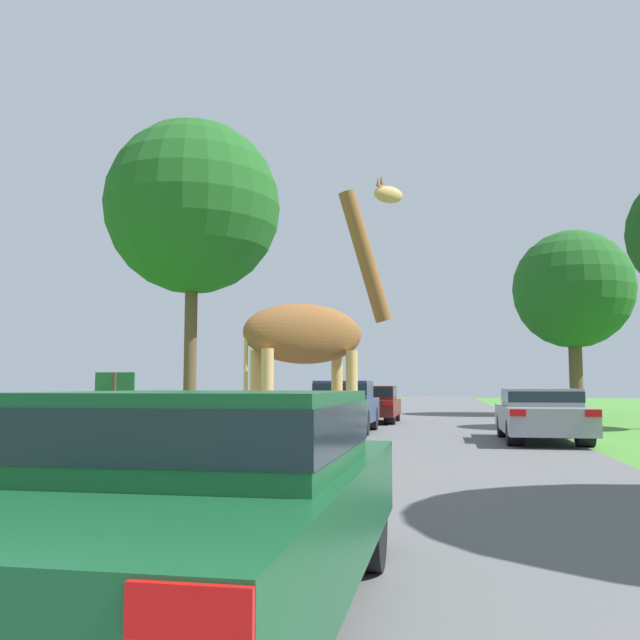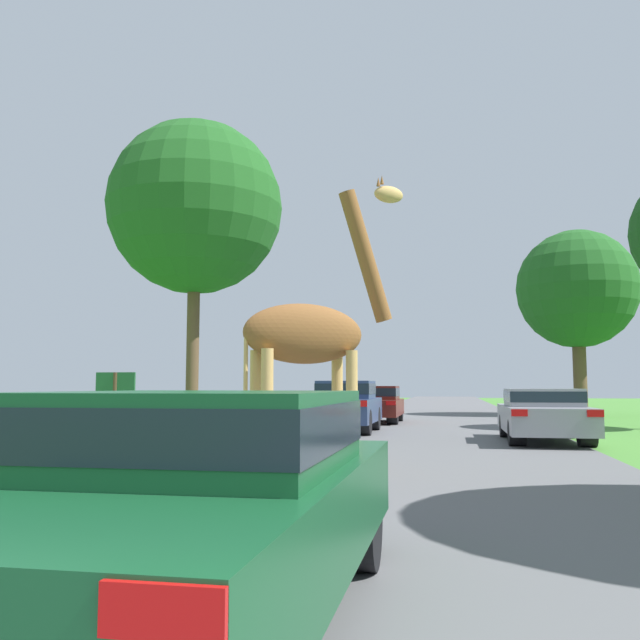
{
  "view_description": "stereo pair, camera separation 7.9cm",
  "coord_description": "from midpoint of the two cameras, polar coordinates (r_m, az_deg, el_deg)",
  "views": [
    {
      "loc": [
        0.67,
        0.48,
        1.36
      ],
      "look_at": [
        -1.32,
        11.22,
        2.43
      ],
      "focal_mm": 38.0,
      "sensor_mm": 36.0,
      "label": 1
    },
    {
      "loc": [
        0.75,
        0.49,
        1.36
      ],
      "look_at": [
        -1.32,
        11.22,
        2.43
      ],
      "focal_mm": 38.0,
      "sensor_mm": 36.0,
      "label": 2
    }
  ],
  "objects": [
    {
      "name": "tree_left_edge",
      "position": [
        34.21,
        20.47,
        2.39
      ],
      "size": [
        5.58,
        5.58,
        8.72
      ],
      "color": "brown",
      "rests_on": "ground"
    },
    {
      "name": "car_lead_maroon",
      "position": [
        4.15,
        -10.33,
        -14.28
      ],
      "size": [
        1.86,
        4.37,
        1.33
      ],
      "color": "#144C28",
      "rests_on": "ground"
    },
    {
      "name": "tree_far_right",
      "position": [
        20.55,
        -10.76,
        9.26
      ],
      "size": [
        5.12,
        5.12,
        9.17
      ],
      "color": "brown",
      "rests_on": "ground"
    },
    {
      "name": "sign_post",
      "position": [
        11.86,
        -17.11,
        -6.55
      ],
      "size": [
        0.7,
        0.08,
        1.59
      ],
      "color": "#4C3823",
      "rests_on": "ground"
    },
    {
      "name": "car_queue_right",
      "position": [
        25.6,
        4.3,
        -6.98
      ],
      "size": [
        1.91,
        4.12,
        1.36
      ],
      "color": "#561914",
      "rests_on": "ground"
    },
    {
      "name": "giraffe_near_road",
      "position": [
        11.07,
        -0.88,
        -1.34
      ],
      "size": [
        2.66,
        2.01,
        5.02
      ],
      "rotation": [
        0.0,
        0.0,
        -0.97
      ],
      "color": "tan",
      "rests_on": "ground"
    },
    {
      "name": "car_far_ahead",
      "position": [
        20.22,
        1.92,
        -7.15
      ],
      "size": [
        1.73,
        3.96,
        1.51
      ],
      "color": "navy",
      "rests_on": "ground"
    },
    {
      "name": "road",
      "position": [
        29.56,
        9.19,
        -8.14
      ],
      "size": [
        7.5,
        120.0,
        0.0
      ],
      "color": "#5B5B5E",
      "rests_on": "ground"
    },
    {
      "name": "car_queue_left",
      "position": [
        17.69,
        17.98,
        -7.46
      ],
      "size": [
        1.89,
        4.53,
        1.3
      ],
      "color": "gray",
      "rests_on": "ground"
    }
  ]
}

